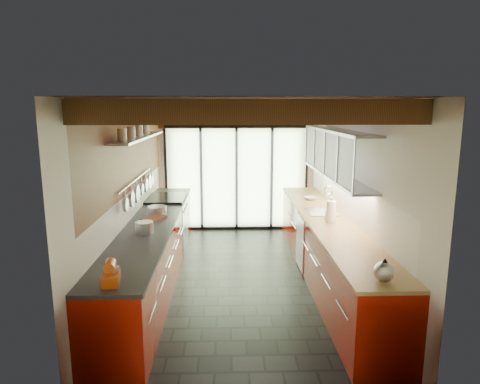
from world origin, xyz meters
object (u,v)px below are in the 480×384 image
at_px(stand_mixer, 111,274).
at_px(paper_towel, 331,212).
at_px(soap_bottle, 328,213).
at_px(bowl, 310,198).
at_px(kettle, 384,270).

xyz_separation_m(stand_mixer, paper_towel, (2.54, 2.08, 0.06)).
bearing_deg(soap_bottle, bowl, 90.00).
height_order(kettle, soap_bottle, kettle).
height_order(paper_towel, soap_bottle, paper_towel).
xyz_separation_m(stand_mixer, bowl, (2.54, 3.58, -0.07)).
relative_size(paper_towel, bowl, 1.74).
bearing_deg(paper_towel, soap_bottle, 90.00).
xyz_separation_m(paper_towel, bowl, (0.00, 1.50, -0.13)).
distance_m(stand_mixer, bowl, 4.39).
bearing_deg(stand_mixer, soap_bottle, 41.68).
bearing_deg(soap_bottle, kettle, -90.00).
height_order(stand_mixer, soap_bottle, stand_mixer).
relative_size(paper_towel, soap_bottle, 2.06).
distance_m(kettle, soap_bottle, 2.27).
relative_size(kettle, bowl, 1.30).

